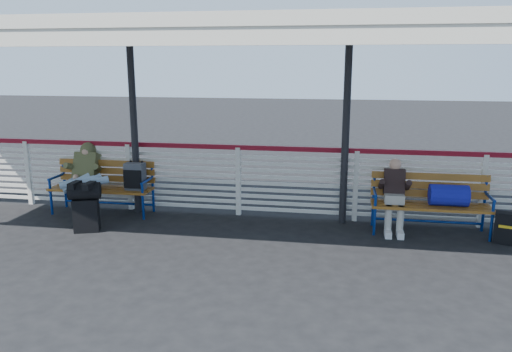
% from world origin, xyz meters
% --- Properties ---
extents(ground, '(60.00, 60.00, 0.00)m').
position_xyz_m(ground, '(0.00, 0.00, 0.00)').
color(ground, black).
rests_on(ground, ground).
extents(fence, '(12.08, 0.08, 1.24)m').
position_xyz_m(fence, '(0.00, 1.90, 0.66)').
color(fence, silver).
rests_on(fence, ground).
extents(canopy, '(12.60, 3.60, 3.16)m').
position_xyz_m(canopy, '(-0.00, 0.87, 3.04)').
color(canopy, silver).
rests_on(canopy, ground).
extents(luggage_stack, '(0.54, 0.41, 0.79)m').
position_xyz_m(luggage_stack, '(-2.19, 0.63, 0.43)').
color(luggage_stack, black).
rests_on(luggage_stack, ground).
extents(bench_left, '(1.80, 0.56, 0.94)m').
position_xyz_m(bench_left, '(-2.18, 1.62, 0.60)').
color(bench_left, '#965D1D').
rests_on(bench_left, ground).
extents(bench_right, '(1.80, 0.56, 0.92)m').
position_xyz_m(bench_right, '(3.26, 1.47, 0.59)').
color(bench_right, '#965D1D').
rests_on(bench_right, ground).
extents(traveler_man, '(0.94, 1.56, 0.77)m').
position_xyz_m(traveler_man, '(-2.54, 1.27, 0.70)').
color(traveler_man, '#9CB9D1').
rests_on(traveler_man, ground).
extents(companion_person, '(0.32, 0.66, 1.15)m').
position_xyz_m(companion_person, '(2.59, 1.46, 0.60)').
color(companion_person, '#ABA79B').
rests_on(companion_person, ground).
extents(suitcase_side, '(0.38, 0.30, 0.47)m').
position_xyz_m(suitcase_side, '(4.19, 1.16, 0.24)').
color(suitcase_side, black).
rests_on(suitcase_side, ground).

